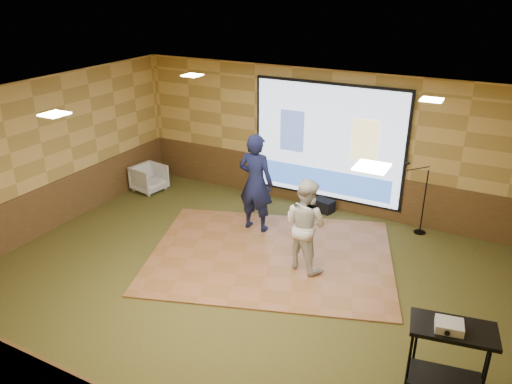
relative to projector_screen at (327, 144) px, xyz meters
The scene contains 17 objects.
ground 3.74m from the projector_screen, 90.00° to the right, with size 9.00×9.00×0.00m, color #323E1C.
room_shell 3.49m from the projector_screen, 90.00° to the right, with size 9.04×7.04×3.02m.
wainscot_back 1.00m from the projector_screen, 90.00° to the left, with size 9.00×0.04×0.95m, color #4E2C1A.
wainscot_left 5.73m from the projector_screen, 142.51° to the right, with size 0.04×7.00×0.95m, color #4E2C1A.
projector_screen is the anchor object (origin of this frame).
downlight_nw 3.12m from the projector_screen, 143.35° to the right, with size 0.32×0.32×0.02m, color #FFEEBF.
downlight_ne 3.12m from the projector_screen, 36.65° to the right, with size 0.32×0.32×0.02m, color #FFEEBF.
downlight_sw 5.61m from the projector_screen, 114.02° to the right, with size 0.32×0.32×0.02m, color #FFEEBF.
downlight_se 5.61m from the projector_screen, 65.98° to the right, with size 0.32×0.32×0.02m, color #FFEEBF.
dance_floor 2.84m from the projector_screen, 92.46° to the right, with size 4.33×3.30×0.03m, color #995E38.
player_left 1.89m from the projector_screen, 117.21° to the right, with size 0.72×0.47×1.97m, color #141A3F.
player_right 2.66m from the projector_screen, 77.09° to the right, with size 0.80×0.62×1.64m, color silver.
av_table 5.50m from the projector_screen, 54.09° to the right, with size 0.96×0.51×1.01m.
projector 5.49m from the projector_screen, 54.97° to the right, with size 0.31×0.25×0.10m, color silver.
mic_stand 2.30m from the projector_screen, ahead, with size 0.56×0.23×1.44m.
banquet_chair 4.29m from the projector_screen, 165.37° to the right, with size 0.67×0.69×0.63m, color gray.
duffel_bag 1.36m from the projector_screen, 70.53° to the right, with size 0.43×0.29×0.27m, color black.
Camera 1 is at (3.34, -6.11, 4.69)m, focal length 35.00 mm.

